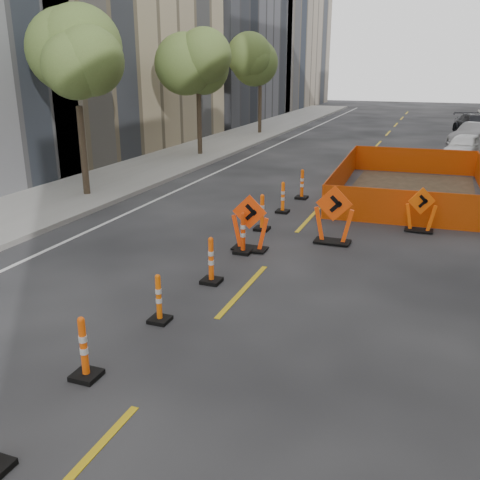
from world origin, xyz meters
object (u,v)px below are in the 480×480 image
at_px(channelizer_3, 159,298).
at_px(parked_car_near, 464,147).
at_px(chevron_sign_center, 334,215).
at_px(channelizer_2, 84,348).
at_px(channelizer_8, 302,184).
at_px(chevron_sign_right, 421,210).
at_px(channelizer_5, 243,233).
at_px(parked_car_mid, 475,135).
at_px(channelizer_4, 211,260).
at_px(channelizer_6, 262,212).
at_px(parked_car_far, 477,126).
at_px(channelizer_7, 283,197).
at_px(chevron_sign_left, 250,223).

distance_m(channelizer_3, parked_car_near, 22.56).
bearing_deg(chevron_sign_center, channelizer_2, -111.25).
bearing_deg(channelizer_8, chevron_sign_right, -32.93).
bearing_deg(channelizer_5, parked_car_mid, 74.13).
bearing_deg(chevron_sign_center, channelizer_4, -123.27).
height_order(parked_car_near, parked_car_mid, parked_car_mid).
height_order(channelizer_3, chevron_sign_center, chevron_sign_center).
relative_size(channelizer_6, parked_car_far, 0.21).
bearing_deg(parked_car_far, channelizer_5, -120.20).
bearing_deg(channelizer_7, parked_car_mid, 70.20).
relative_size(chevron_sign_right, parked_car_mid, 0.31).
relative_size(channelizer_5, chevron_sign_left, 0.73).
height_order(parked_car_near, parked_car_far, parked_car_far).
distance_m(channelizer_7, chevron_sign_center, 3.41).
height_order(channelizer_3, channelizer_4, channelizer_4).
xyz_separation_m(channelizer_2, channelizer_8, (0.21, 12.71, 0.02)).
bearing_deg(channelizer_4, chevron_sign_right, 53.87).
bearing_deg(chevron_sign_center, channelizer_7, 124.86).
bearing_deg(channelizer_7, chevron_sign_left, -86.32).
height_order(chevron_sign_center, parked_car_near, chevron_sign_center).
bearing_deg(chevron_sign_right, channelizer_5, -163.68).
height_order(channelizer_5, channelizer_6, channelizer_5).
xyz_separation_m(channelizer_7, channelizer_8, (0.11, 2.12, 0.02)).
distance_m(channelizer_4, channelizer_7, 6.36).
height_order(chevron_sign_center, parked_car_far, chevron_sign_center).
height_order(channelizer_4, channelizer_7, channelizer_4).
bearing_deg(chevron_sign_right, channelizer_2, -138.46).
bearing_deg(channelizer_5, channelizer_3, -91.76).
distance_m(channelizer_3, chevron_sign_center, 6.26).
xyz_separation_m(channelizer_4, parked_car_mid, (6.31, 24.42, 0.18)).
distance_m(channelizer_2, channelizer_8, 12.71).
height_order(chevron_sign_left, chevron_sign_center, chevron_sign_center).
xyz_separation_m(channelizer_4, channelizer_7, (-0.19, 6.35, -0.02)).
relative_size(channelizer_5, chevron_sign_center, 0.68).
relative_size(channelizer_4, parked_car_mid, 0.25).
distance_m(channelizer_5, parked_car_far, 28.46).
bearing_deg(channelizer_5, chevron_sign_left, 72.19).
distance_m(chevron_sign_left, chevron_sign_center, 2.36).
distance_m(channelizer_7, parked_car_far, 24.41).
bearing_deg(channelizer_2, channelizer_6, 89.40).
bearing_deg(channelizer_4, parked_car_mid, 75.50).
distance_m(channelizer_4, parked_car_mid, 25.22).
bearing_deg(channelizer_3, parked_car_mid, 76.30).
relative_size(channelizer_4, channelizer_5, 0.98).
bearing_deg(channelizer_2, parked_car_mid, 77.01).
xyz_separation_m(channelizer_5, chevron_sign_center, (2.03, 1.63, 0.26)).
xyz_separation_m(channelizer_5, channelizer_7, (-0.16, 4.24, -0.03)).
height_order(channelizer_2, chevron_sign_right, chevron_sign_right).
bearing_deg(channelizer_6, chevron_sign_center, -12.40).
bearing_deg(parked_car_mid, channelizer_7, -84.98).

